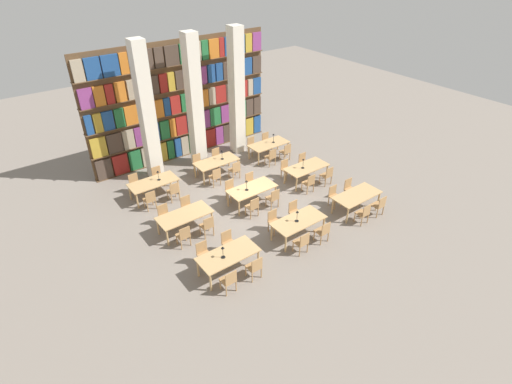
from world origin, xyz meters
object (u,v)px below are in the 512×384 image
at_px(chair_3, 228,242).
at_px(chair_23, 304,162).
at_px(reading_table_0, 228,256).
at_px(chair_12, 184,235).
at_px(chair_13, 165,215).
at_px(chair_15, 187,206).
at_px(chair_7, 295,211).
at_px(reading_table_5, 306,168).
at_px(reading_table_1, 298,222).
at_px(reading_table_4, 252,190).
at_px(desk_lamp_1, 297,214).
at_px(chair_16, 253,206).
at_px(chair_8, 364,213).
at_px(chair_6, 323,231).
at_px(chair_9, 334,196).
at_px(desk_lamp_0, 223,250).
at_px(chair_0, 229,280).
at_px(reading_table_8, 269,145).
at_px(chair_10, 379,205).
at_px(chair_24, 150,199).
at_px(chair_26, 174,191).
at_px(desk_lamp_4, 158,174).
at_px(chair_32, 271,157).
at_px(reading_table_7, 216,162).
at_px(chair_5, 274,221).
at_px(reading_table_2, 357,196).
at_px(chair_33, 252,145).
at_px(chair_30, 235,169).
at_px(chair_19, 251,182).
at_px(chair_35, 267,141).
at_px(chair_4, 302,242).
at_px(chair_14, 207,225).
at_px(pillar_center, 195,103).
at_px(reading_table_6, 153,183).
at_px(pillar_left, 147,114).
at_px(chair_17, 231,190).
at_px(chair_21, 286,169).
at_px(chair_18, 273,198).
at_px(chair_27, 158,176).
at_px(chair_22, 327,175).
at_px(pillar_right, 237,93).
at_px(desk_lamp_2, 247,184).
at_px(desk_lamp_6, 273,137).
at_px(desk_lamp_5, 222,153).
at_px(chair_20, 309,183).
at_px(chair_28, 215,176).

height_order(chair_3, chair_23, same).
distance_m(reading_table_0, chair_12, 2.06).
height_order(chair_13, chair_15, same).
bearing_deg(chair_7, reading_table_5, -140.70).
bearing_deg(reading_table_1, reading_table_4, 91.36).
bearing_deg(desk_lamp_1, chair_16, 103.71).
relative_size(reading_table_0, chair_8, 2.27).
xyz_separation_m(chair_6, chair_9, (1.99, 1.38, 0.00)).
bearing_deg(desk_lamp_0, chair_16, 37.49).
height_order(chair_0, reading_table_8, chair_0).
height_order(chair_10, chair_24, same).
xyz_separation_m(chair_26, desk_lamp_4, (-0.26, 0.74, 0.55)).
bearing_deg(chair_32, reading_table_7, 163.56).
distance_m(reading_table_1, chair_5, 0.92).
bearing_deg(desk_lamp_1, desk_lamp_0, -179.24).
distance_m(chair_26, chair_32, 5.06).
relative_size(reading_table_2, chair_9, 2.27).
bearing_deg(chair_13, chair_33, -155.33).
relative_size(chair_15, chair_30, 1.00).
xyz_separation_m(chair_3, chair_19, (2.93, 2.73, 0.00)).
xyz_separation_m(chair_7, chair_35, (2.96, 5.52, 0.00)).
distance_m(chair_4, chair_14, 3.43).
height_order(pillar_center, reading_table_6, pillar_center).
bearing_deg(chair_0, desk_lamp_0, 69.62).
relative_size(pillar_left, chair_10, 6.90).
bearing_deg(chair_17, chair_32, -157.40).
relative_size(chair_17, chair_21, 1.00).
distance_m(pillar_left, chair_9, 8.38).
distance_m(reading_table_4, chair_33, 4.42).
xyz_separation_m(chair_19, chair_33, (2.12, 2.80, 0.00)).
height_order(chair_0, chair_35, same).
xyz_separation_m(chair_3, chair_5, (2.00, 0.01, 0.00)).
relative_size(chair_17, chair_30, 1.00).
distance_m(chair_18, chair_30, 2.80).
bearing_deg(chair_5, chair_27, -69.98).
bearing_deg(chair_33, desk_lamp_1, 67.17).
xyz_separation_m(desk_lamp_0, chair_22, (6.63, 2.01, -0.55)).
bearing_deg(chair_30, pillar_right, 52.97).
distance_m(desk_lamp_2, reading_table_8, 4.35).
height_order(chair_23, chair_27, same).
bearing_deg(chair_24, chair_27, 55.47).
xyz_separation_m(chair_3, desk_lamp_6, (5.75, 4.74, 0.57)).
bearing_deg(desk_lamp_1, reading_table_6, 117.89).
xyz_separation_m(chair_30, chair_33, (2.05, 1.50, 0.00)).
height_order(reading_table_4, chair_26, chair_26).
bearing_deg(reading_table_2, desk_lamp_5, 115.01).
bearing_deg(chair_20, reading_table_1, -140.36).
bearing_deg(chair_24, reading_table_6, 55.37).
height_order(chair_15, chair_28, same).
relative_size(pillar_center, reading_table_6, 3.04).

